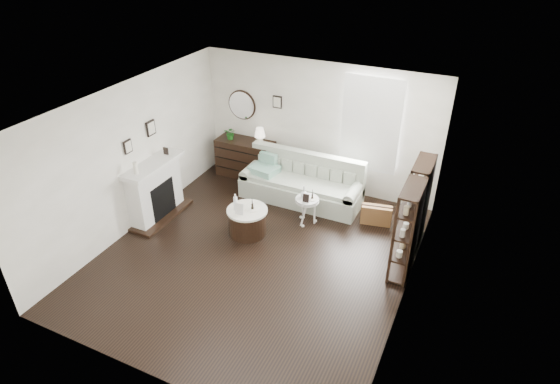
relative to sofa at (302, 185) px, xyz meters
The scene contains 18 objects.
room 1.62m from the sofa, 39.17° to the left, with size 5.50×5.50×5.50m.
fireplace 2.90m from the sofa, 142.11° to the right, with size 0.50×1.40×1.84m.
shelf_unit_far 2.47m from the sofa, 12.53° to the right, with size 0.30×0.80×1.60m.
shelf_unit_near 2.80m from the sofa, 31.09° to the right, with size 0.30×0.80×1.60m.
sofa is the anchor object (origin of this frame).
quilt 0.85m from the sofa, behind, with size 0.55×0.45×0.14m, color #289462.
suitcase 1.65m from the sofa, ahead, with size 0.57×0.19×0.38m, color brown.
dresser 1.58m from the sofa, 165.55° to the left, with size 1.27×0.55×0.85m.
table_lamp 1.42m from the sofa, 161.19° to the left, with size 0.23×0.23×0.36m, color white, non-canonical shape.
potted_plant 2.00m from the sofa, 169.53° to the left, with size 0.26×0.22×0.28m, color #1D5E1A.
drum_table 1.61m from the sofa, 105.32° to the right, with size 0.74×0.74×0.51m.
pedestal_table 0.91m from the sofa, 61.48° to the right, with size 0.45×0.45×0.54m.
eiffel_drum 1.57m from the sofa, 102.88° to the right, with size 0.12×0.12×0.21m, color black, non-canonical shape.
bottle_drum 1.78m from the sofa, 110.46° to the right, with size 0.07×0.07×0.32m, color silver.
card_frame_drum 1.83m from the sofa, 105.34° to the right, with size 0.15×0.01×0.21m, color silver.
eiffel_ped 0.97m from the sofa, 55.78° to the right, with size 0.10×0.10×0.18m, color black, non-canonical shape.
flask_ped 0.91m from the sofa, 65.51° to the right, with size 0.13×0.13×0.24m, color silver, non-canonical shape.
card_frame_ped 1.05m from the sofa, 63.68° to the right, with size 0.12×0.01×0.16m, color black.
Camera 1 is at (3.08, -5.62, 5.07)m, focal length 30.00 mm.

